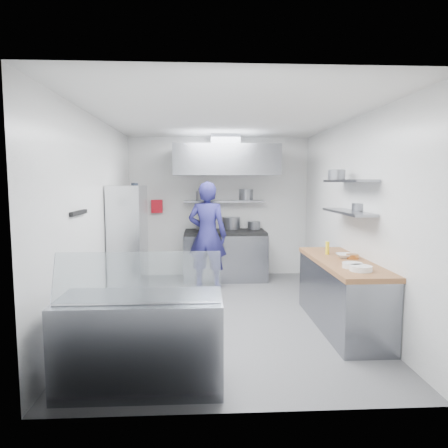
{
  "coord_description": "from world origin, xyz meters",
  "views": [
    {
      "loc": [
        -0.33,
        -5.61,
        1.91
      ],
      "look_at": [
        0.0,
        0.6,
        1.25
      ],
      "focal_mm": 32.0,
      "sensor_mm": 36.0,
      "label": 1
    }
  ],
  "objects": [
    {
      "name": "ceiling",
      "position": [
        0.0,
        0.0,
        2.8
      ],
      "size": [
        5.0,
        5.0,
        0.0
      ],
      "primitive_type": "plane",
      "rotation": [
        3.14,
        0.0,
        0.0
      ],
      "color": "silver",
      "rests_on": "wall_back"
    },
    {
      "name": "wall_back",
      "position": [
        0.0,
        2.5,
        1.4
      ],
      "size": [
        3.6,
        2.8,
        0.02
      ],
      "primitive_type": "cube",
      "rotation": [
        1.57,
        0.0,
        0.0
      ],
      "color": "white",
      "rests_on": "floor"
    },
    {
      "name": "wire_rack",
      "position": [
        -1.53,
        0.82,
        0.93
      ],
      "size": [
        0.5,
        0.9,
        1.85
      ],
      "primitive_type": "cube",
      "color": "silver",
      "rests_on": "floor"
    },
    {
      "name": "floor",
      "position": [
        0.0,
        0.0,
        0.0
      ],
      "size": [
        5.0,
        5.0,
        0.0
      ],
      "primitive_type": "plane",
      "color": "#525254",
      "rests_on": "ground"
    },
    {
      "name": "extractor_hood",
      "position": [
        0.1,
        1.93,
        2.3
      ],
      "size": [
        1.9,
        1.15,
        0.55
      ],
      "primitive_type": "cube",
      "color": "gray",
      "rests_on": "wall_back"
    },
    {
      "name": "copper_pan",
      "position": [
        1.64,
        -0.53,
        0.93
      ],
      "size": [
        0.16,
        0.16,
        0.06
      ],
      "primitive_type": "cylinder",
      "color": "#B57033",
      "rests_on": "prep_counter_top"
    },
    {
      "name": "hood_duct",
      "position": [
        0.1,
        2.15,
        2.68
      ],
      "size": [
        0.55,
        0.55,
        0.24
      ],
      "primitive_type": "cube",
      "color": "slate",
      "rests_on": "extractor_hood"
    },
    {
      "name": "gas_range",
      "position": [
        0.1,
        2.1,
        0.45
      ],
      "size": [
        1.6,
        0.8,
        0.9
      ],
      "primitive_type": "cube",
      "color": "gray",
      "rests_on": "floor"
    },
    {
      "name": "wall_left",
      "position": [
        -1.8,
        0.0,
        1.4
      ],
      "size": [
        2.8,
        5.0,
        0.02
      ],
      "primitive_type": "cube",
      "rotation": [
        1.57,
        0.0,
        1.57
      ],
      "color": "white",
      "rests_on": "floor"
    },
    {
      "name": "red_firebox",
      "position": [
        -1.25,
        2.44,
        1.42
      ],
      "size": [
        0.22,
        0.1,
        0.26
      ],
      "primitive_type": "cube",
      "color": "red",
      "rests_on": "wall_back"
    },
    {
      "name": "stock_pot_mid",
      "position": [
        0.24,
        2.41,
        1.08
      ],
      "size": [
        0.37,
        0.37,
        0.24
      ],
      "primitive_type": "cylinder",
      "color": "slate",
      "rests_on": "cooktop"
    },
    {
      "name": "wall_front",
      "position": [
        0.0,
        -2.5,
        1.4
      ],
      "size": [
        3.6,
        2.8,
        0.02
      ],
      "primitive_type": "cube",
      "rotation": [
        -1.57,
        0.0,
        0.0
      ],
      "color": "white",
      "rests_on": "floor"
    },
    {
      "name": "shelf_pot_b",
      "position": [
        0.55,
        2.55,
        1.65
      ],
      "size": [
        0.3,
        0.3,
        0.22
      ],
      "primitive_type": "cylinder",
      "color": "slate",
      "rests_on": "over_range_shelf"
    },
    {
      "name": "stock_pot_left",
      "position": [
        -0.32,
        2.34,
        1.06
      ],
      "size": [
        0.29,
        0.29,
        0.2
      ],
      "primitive_type": "cylinder",
      "color": "slate",
      "rests_on": "cooktop"
    },
    {
      "name": "wall_shelf_upper",
      "position": [
        1.64,
        -0.3,
        1.92
      ],
      "size": [
        0.3,
        1.3,
        0.04
      ],
      "primitive_type": "cube",
      "color": "gray",
      "rests_on": "wall_right"
    },
    {
      "name": "rack_bin_b",
      "position": [
        -1.53,
        1.43,
        1.3
      ],
      "size": [
        0.15,
        0.19,
        0.17
      ],
      "primitive_type": "cube",
      "color": "yellow",
      "rests_on": "wire_rack"
    },
    {
      "name": "prep_counter_base",
      "position": [
        1.48,
        -0.6,
        0.42
      ],
      "size": [
        0.62,
        2.0,
        0.84
      ],
      "primitive_type": "cube",
      "color": "gray",
      "rests_on": "floor"
    },
    {
      "name": "shelf_pot_a",
      "position": [
        -0.34,
        2.44,
        1.63
      ],
      "size": [
        0.25,
        0.25,
        0.18
      ],
      "primitive_type": "cylinder",
      "color": "slate",
      "rests_on": "over_range_shelf"
    },
    {
      "name": "wall_right",
      "position": [
        1.8,
        0.0,
        1.4
      ],
      "size": [
        2.8,
        5.0,
        0.02
      ],
      "primitive_type": "cube",
      "rotation": [
        1.57,
        0.0,
        -1.57
      ],
      "color": "white",
      "rests_on": "floor"
    },
    {
      "name": "wall_shelf_lower",
      "position": [
        1.64,
        -0.3,
        1.5
      ],
      "size": [
        0.3,
        1.3,
        0.04
      ],
      "primitive_type": "cube",
      "color": "gray",
      "rests_on": "wall_right"
    },
    {
      "name": "rack_jar",
      "position": [
        -1.48,
        1.23,
        1.8
      ],
      "size": [
        0.11,
        0.11,
        0.18
      ],
      "primitive_type": "cylinder",
      "color": "black",
      "rests_on": "wire_rack"
    },
    {
      "name": "shelf_pot_d",
      "position": [
        1.57,
        -0.01,
        2.01
      ],
      "size": [
        0.24,
        0.24,
        0.14
      ],
      "primitive_type": "cylinder",
      "color": "slate",
      "rests_on": "wall_shelf_upper"
    },
    {
      "name": "over_range_shelf",
      "position": [
        0.1,
        2.34,
        1.52
      ],
      "size": [
        1.6,
        0.3,
        0.04
      ],
      "primitive_type": "cube",
      "color": "gray",
      "rests_on": "wall_back"
    },
    {
      "name": "shelf_pot_c",
      "position": [
        1.81,
        -0.31,
        1.57
      ],
      "size": [
        0.22,
        0.22,
        0.1
      ],
      "primitive_type": "cylinder",
      "color": "slate",
      "rests_on": "wall_shelf_lower"
    },
    {
      "name": "chef",
      "position": [
        -0.25,
        1.47,
        0.96
      ],
      "size": [
        0.79,
        0.62,
        1.92
      ],
      "primitive_type": "imported",
      "rotation": [
        0.0,
        0.0,
        2.89
      ],
      "color": "navy",
      "rests_on": "floor"
    },
    {
      "name": "plate_stack_b",
      "position": [
        1.43,
        -1.08,
        0.93
      ],
      "size": [
        0.23,
        0.23,
        0.06
      ],
      "primitive_type": "cylinder",
      "color": "white",
      "rests_on": "prep_counter_top"
    },
    {
      "name": "prep_counter_top",
      "position": [
        1.48,
        -0.6,
        0.87
      ],
      "size": [
        0.65,
        2.04,
        0.06
      ],
      "primitive_type": "cube",
      "color": "olive",
      "rests_on": "prep_counter_base"
    },
    {
      "name": "stock_pot_right",
      "position": [
        0.69,
        2.3,
        1.04
      ],
      "size": [
        0.25,
        0.25,
        0.16
      ],
      "primitive_type": "cylinder",
      "color": "slate",
      "rests_on": "cooktop"
    },
    {
      "name": "squeeze_bottle",
      "position": [
        1.4,
        -0.2,
        0.99
      ],
      "size": [
        0.05,
        0.05,
        0.18
      ],
      "primitive_type": "cylinder",
      "color": "yellow",
      "rests_on": "prep_counter_top"
    },
    {
      "name": "plate_stack_a",
      "position": [
        1.46,
        -1.25,
        0.93
      ],
      "size": [
        0.25,
        0.25,
        0.06
      ],
      "primitive_type": "cylinder",
      "color": "white",
      "rests_on": "prep_counter_top"
    },
    {
      "name": "display_case",
      "position": [
        -0.91,
        -2.0,
        0.42
      ],
      "size": [
        1.5,
        0.7,
        0.85
      ],
      "primitive_type": "cube",
      "color": "gray",
      "rests_on": "floor"
    },
    {
      "name": "display_glass",
      "position": [
        -0.91,
        -2.12,
        1.07
      ],
      "size": [
        1.47,
        0.19,
        0.42
      ],
      "primitive_type": "cube",
      "rotation": [
        -0.38,
        0.0,
        0.0
      ],
      "color": "silver",
      "rests_on": "display_case"
    },
    {
      "name": "mixing_bowl",
      "position": [
        1.56,
        -0.47,
        0.93
      ],
      "size": [
        0.27,
        0.27,
        0.06
      ],
      "primitive_type": "imported",
      "rotation": [
        0.0,
        0.0,
        -0.16
      ],
      "color": "white",
      "rests_on": "prep_counter_top"
    },
    {
      "name": "rack_bin_a",
      "position": [
        -1.53,
        0.89,
        0.8
      ],
      "size": [
        0.18,
        0.22,
        0.2
      ],
      "primitive_type": "cube",
      "color": "white",
      "rests_on": "wire_rack"
    },
    {
      "name": "cooktop",
      "position": [
        0.1,
        2.1,
        0.93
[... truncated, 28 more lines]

